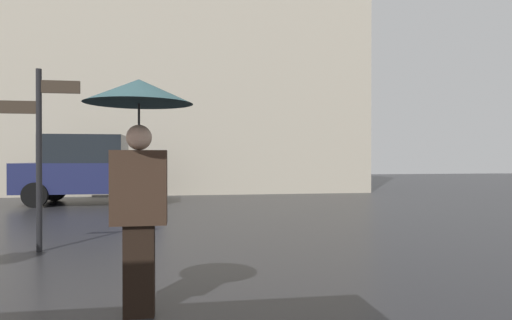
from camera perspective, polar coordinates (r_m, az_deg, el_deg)
pedestrian_with_umbrella at (r=3.94m, az=-14.63°, el=3.04°), size 0.91×0.91×2.01m
parked_car_left at (r=13.90m, az=-20.23°, el=-1.08°), size 4.01×2.03×1.97m
street_signpost at (r=7.10m, az=-25.78°, el=2.29°), size 1.08×0.08×2.61m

